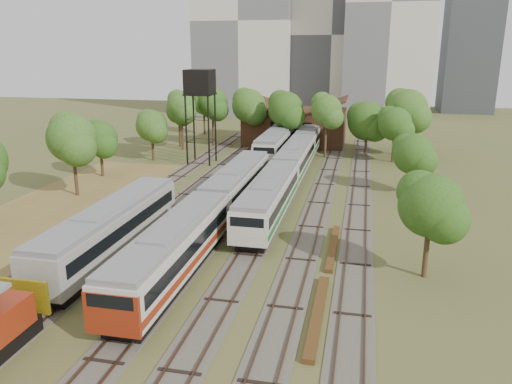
# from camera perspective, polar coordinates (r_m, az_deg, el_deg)

# --- Properties ---
(ground) EXTENTS (240.00, 240.00, 0.00)m
(ground) POSITION_cam_1_polar(r_m,az_deg,el_deg) (29.69, -9.58, -14.70)
(ground) COLOR #475123
(ground) RESTS_ON ground
(tracks) EXTENTS (24.60, 80.00, 0.19)m
(tracks) POSITION_cam_1_polar(r_m,az_deg,el_deg) (51.93, -0.14, -0.78)
(tracks) COLOR #4C473D
(tracks) RESTS_ON ground
(railcar_red_set) EXTENTS (3.10, 34.58, 3.83)m
(railcar_red_set) POSITION_cam_1_polar(r_m,az_deg,el_deg) (41.71, -5.12, -2.24)
(railcar_red_set) COLOR black
(railcar_red_set) RESTS_ON ground
(railcar_green_set) EXTENTS (3.08, 52.08, 3.81)m
(railcar_green_set) POSITION_cam_1_polar(r_m,az_deg,el_deg) (61.63, 4.51, 3.77)
(railcar_green_set) COLOR black
(railcar_green_set) RESTS_ON ground
(railcar_rear) EXTENTS (3.20, 16.08, 3.96)m
(railcar_rear) POSITION_cam_1_polar(r_m,az_deg,el_deg) (70.18, 2.19, 5.38)
(railcar_rear) COLOR black
(railcar_rear) RESTS_ON ground
(old_grey_coach) EXTENTS (3.15, 18.00, 3.90)m
(old_grey_coach) POSITION_cam_1_polar(r_m,az_deg,el_deg) (38.86, -16.21, -4.08)
(old_grey_coach) COLOR black
(old_grey_coach) RESTS_ON ground
(water_tower) EXTENTS (3.62, 3.62, 12.49)m
(water_tower) POSITION_cam_1_polar(r_m,az_deg,el_deg) (67.59, -6.45, 12.10)
(water_tower) COLOR black
(water_tower) RESTS_ON ground
(rail_pile_near) EXTENTS (0.64, 9.53, 0.32)m
(rail_pile_near) POSITION_cam_1_polar(r_m,az_deg,el_deg) (30.19, 7.04, -13.69)
(rail_pile_near) COLOR #533517
(rail_pile_near) RESTS_ON ground
(rail_pile_far) EXTENTS (0.57, 9.12, 0.30)m
(rail_pile_far) POSITION_cam_1_polar(r_m,az_deg,el_deg) (39.68, 8.79, -6.24)
(rail_pile_far) COLOR #533517
(rail_pile_far) RESTS_ON ground
(maintenance_shed) EXTENTS (16.45, 11.55, 7.58)m
(maintenance_shed) POSITION_cam_1_polar(r_m,az_deg,el_deg) (83.16, 4.55, 7.59)
(maintenance_shed) COLOR #3B2015
(maintenance_shed) RESTS_ON ground
(tree_band_left) EXTENTS (8.35, 74.76, 8.73)m
(tree_band_left) POSITION_cam_1_polar(r_m,az_deg,el_deg) (57.11, -20.10, 5.58)
(tree_band_left) COLOR #382616
(tree_band_left) RESTS_ON ground
(tree_band_far) EXTENTS (38.42, 10.01, 9.63)m
(tree_band_far) POSITION_cam_1_polar(r_m,az_deg,el_deg) (75.28, 5.64, 9.28)
(tree_band_far) COLOR #382616
(tree_band_far) RESTS_ON ground
(tree_band_right) EXTENTS (5.64, 41.25, 7.56)m
(tree_band_right) POSITION_cam_1_polar(r_m,az_deg,el_deg) (54.80, 16.96, 4.65)
(tree_band_right) COLOR #382616
(tree_band_right) RESTS_ON ground
(tower_left) EXTENTS (22.00, 16.00, 42.00)m
(tower_left) POSITION_cam_1_polar(r_m,az_deg,el_deg) (121.96, -1.11, 18.83)
(tower_left) COLOR beige
(tower_left) RESTS_ON ground
(tower_centre) EXTENTS (20.00, 18.00, 36.00)m
(tower_centre) POSITION_cam_1_polar(r_m,az_deg,el_deg) (123.84, 8.93, 17.22)
(tower_centre) COLOR beige
(tower_centre) RESTS_ON ground
(tower_right) EXTENTS (18.00, 16.00, 48.00)m
(tower_right) POSITION_cam_1_polar(r_m,az_deg,el_deg) (115.96, 15.10, 19.95)
(tower_right) COLOR beige
(tower_right) RESTS_ON ground
(tower_far_right) EXTENTS (12.00, 12.00, 28.00)m
(tower_far_right) POSITION_cam_1_polar(r_m,az_deg,el_deg) (135.69, 23.19, 14.36)
(tower_far_right) COLOR #3A3E41
(tower_far_right) RESTS_ON ground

